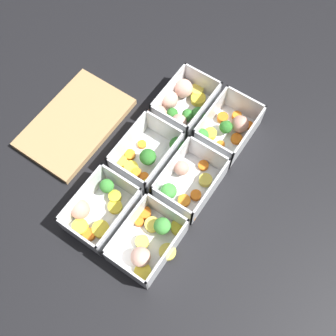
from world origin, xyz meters
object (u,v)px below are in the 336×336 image
at_px(container_far_center, 148,156).
at_px(container_near_left, 150,241).
at_px(container_far_left, 98,210).
at_px(container_far_right, 179,105).
at_px(container_near_right, 228,128).
at_px(container_near_center, 187,182).

bearing_deg(container_far_center, container_near_left, -143.76).
xyz_separation_m(container_near_left, container_far_center, (0.17, 0.12, 0.00)).
xyz_separation_m(container_far_left, container_far_right, (0.34, 0.00, 0.00)).
bearing_deg(container_near_left, container_far_center, 36.24).
distance_m(container_near_left, container_far_center, 0.21).
bearing_deg(container_far_right, container_far_left, -179.51).
xyz_separation_m(container_near_right, container_far_center, (-0.17, 0.12, 0.00)).
bearing_deg(container_far_center, container_far_right, 6.33).
distance_m(container_near_center, container_far_left, 0.21).
relative_size(container_near_center, container_far_right, 0.88).
height_order(container_near_left, container_far_center, same).
relative_size(container_near_right, container_far_center, 0.96).
bearing_deg(container_far_left, container_far_center, -4.94).
height_order(container_near_center, container_near_right, same).
relative_size(container_near_left, container_far_right, 0.96).
bearing_deg(container_near_left, container_near_center, 3.08).
height_order(container_near_left, container_near_right, same).
bearing_deg(container_far_right, container_far_center, -173.67).
distance_m(container_near_left, container_far_right, 0.36).
bearing_deg(container_far_left, container_near_right, -20.91).
bearing_deg(container_near_right, container_near_left, -179.21).
relative_size(container_far_center, container_far_right, 0.91).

